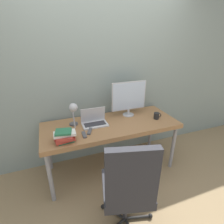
% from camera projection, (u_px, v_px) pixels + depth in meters
% --- Properties ---
extents(ground_plane, '(12.00, 12.00, 0.00)m').
position_uv_depth(ground_plane, '(120.00, 184.00, 2.32)').
color(ground_plane, '#937A56').
extents(wall_back, '(8.00, 0.05, 2.60)m').
position_uv_depth(wall_back, '(101.00, 75.00, 2.47)').
color(wall_back, gray).
rests_on(wall_back, ground_plane).
extents(desk, '(1.80, 0.71, 0.74)m').
position_uv_depth(desk, '(111.00, 127.00, 2.36)').
color(desk, '#996B42').
rests_on(desk, ground_plane).
extents(laptop, '(0.33, 0.20, 0.22)m').
position_uv_depth(laptop, '(94.00, 121.00, 2.29)').
color(laptop, silver).
rests_on(laptop, desk).
extents(monitor, '(0.51, 0.16, 0.50)m').
position_uv_depth(monitor, '(129.00, 97.00, 2.47)').
color(monitor, '#B7B7BC').
rests_on(monitor, desk).
extents(desk_lamp, '(0.11, 0.24, 0.34)m').
position_uv_depth(desk_lamp, '(73.00, 110.00, 2.11)').
color(desk_lamp, '#4C4C51').
rests_on(desk_lamp, desk).
extents(office_chair, '(0.58, 0.59, 1.06)m').
position_uv_depth(office_chair, '(128.00, 186.00, 1.56)').
color(office_chair, black).
rests_on(office_chair, ground_plane).
extents(book_stack, '(0.25, 0.22, 0.13)m').
position_uv_depth(book_stack, '(65.00, 136.00, 1.92)').
color(book_stack, '#286B47').
rests_on(book_stack, desk).
extents(tv_remote, '(0.10, 0.15, 0.02)m').
position_uv_depth(tv_remote, '(90.00, 131.00, 2.12)').
color(tv_remote, '#4C4C51').
rests_on(tv_remote, desk).
extents(media_remote, '(0.04, 0.13, 0.02)m').
position_uv_depth(media_remote, '(84.00, 135.00, 2.05)').
color(media_remote, '#4C4C51').
rests_on(media_remote, desk).
extents(mug, '(0.12, 0.07, 0.09)m').
position_uv_depth(mug, '(157.00, 116.00, 2.45)').
color(mug, black).
rests_on(mug, desk).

